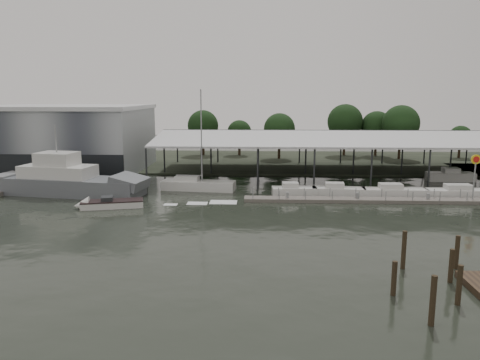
{
  "coord_description": "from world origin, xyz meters",
  "views": [
    {
      "loc": [
        2.8,
        -43.02,
        12.12
      ],
      "look_at": [
        0.51,
        9.63,
        2.5
      ],
      "focal_mm": 35.0,
      "sensor_mm": 36.0,
      "label": 1
    }
  ],
  "objects_px": {
    "grey_trawler": "(68,182)",
    "white_sailboat": "(197,185)",
    "speedboat_underway": "(107,204)",
    "shell_fuel_sign": "(475,169)"
  },
  "relations": [
    {
      "from": "white_sailboat",
      "to": "speedboat_underway",
      "type": "distance_m",
      "value": 13.25
    },
    {
      "from": "white_sailboat",
      "to": "speedboat_underway",
      "type": "relative_size",
      "value": 0.72
    },
    {
      "from": "grey_trawler",
      "to": "white_sailboat",
      "type": "xyz_separation_m",
      "value": [
        15.55,
        3.38,
        -0.93
      ]
    },
    {
      "from": "shell_fuel_sign",
      "to": "grey_trawler",
      "type": "bearing_deg",
      "value": 176.94
    },
    {
      "from": "grey_trawler",
      "to": "white_sailboat",
      "type": "distance_m",
      "value": 15.94
    },
    {
      "from": "grey_trawler",
      "to": "speedboat_underway",
      "type": "distance_m",
      "value": 9.74
    },
    {
      "from": "speedboat_underway",
      "to": "white_sailboat",
      "type": "bearing_deg",
      "value": -144.58
    },
    {
      "from": "shell_fuel_sign",
      "to": "speedboat_underway",
      "type": "height_order",
      "value": "shell_fuel_sign"
    },
    {
      "from": "white_sailboat",
      "to": "speedboat_underway",
      "type": "xyz_separation_m",
      "value": [
        -8.59,
        -10.08,
        -0.26
      ]
    },
    {
      "from": "white_sailboat",
      "to": "grey_trawler",
      "type": "bearing_deg",
      "value": -161.34
    }
  ]
}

